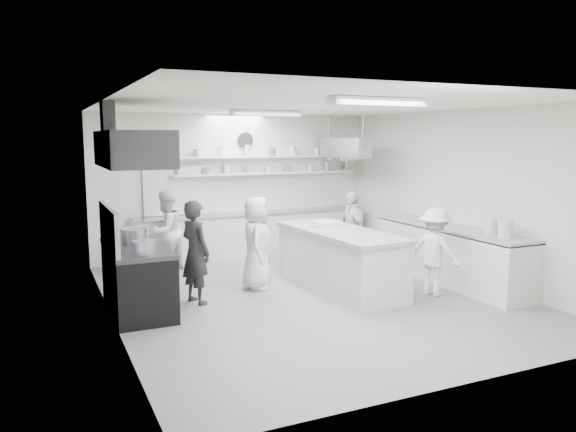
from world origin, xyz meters
name	(u,v)px	position (x,y,z in m)	size (l,w,h in m)	color
floor	(310,297)	(0.00, 0.00, -0.01)	(6.00, 7.00, 0.02)	gray
ceiling	(311,104)	(0.00, 0.00, 3.01)	(6.00, 7.00, 0.02)	white
wall_back	(236,185)	(0.00, 3.50, 1.50)	(6.00, 0.04, 3.00)	beige
wall_front	(470,240)	(0.00, -3.50, 1.50)	(6.00, 0.04, 3.00)	beige
wall_left	(109,214)	(-3.00, 0.00, 1.50)	(0.04, 7.00, 3.00)	beige
wall_right	(461,195)	(3.00, 0.00, 1.50)	(0.04, 7.00, 3.00)	beige
stove	(138,280)	(-2.60, 0.40, 0.45)	(0.80, 1.80, 0.90)	black
exhaust_hood	(133,149)	(-2.60, 0.40, 2.35)	(0.85, 2.00, 0.50)	#353436
back_counter	(255,235)	(0.30, 3.20, 0.46)	(5.00, 0.60, 0.92)	silver
shelf_lower	(269,173)	(0.70, 3.37, 1.75)	(4.20, 0.26, 0.04)	silver
shelf_upper	(269,157)	(0.70, 3.37, 2.10)	(4.20, 0.26, 0.04)	silver
pass_through_window	(175,190)	(-1.30, 3.48, 1.45)	(1.30, 0.04, 1.00)	black
wall_clock	(245,140)	(0.20, 3.46, 2.45)	(0.32, 0.32, 0.05)	white
right_counter	(451,255)	(2.65, -0.20, 0.47)	(0.74, 3.30, 0.94)	silver
pot_rack	(344,148)	(2.00, 2.40, 2.30)	(0.30, 1.60, 0.40)	#9A9EA5
light_fixture_front	(377,102)	(0.00, -1.80, 2.94)	(1.30, 0.25, 0.10)	silver
light_fixture_rear	(266,113)	(0.00, 1.80, 2.94)	(1.30, 0.25, 0.10)	silver
prep_island	(340,261)	(0.66, 0.20, 0.47)	(0.96, 2.57, 0.95)	silver
stove_pot	(135,238)	(-2.60, 0.49, 1.05)	(0.37, 0.37, 0.29)	#9A9EA5
cook_stove	(195,252)	(-1.73, 0.42, 0.79)	(0.58, 0.38, 1.58)	#272728
cook_back	(166,231)	(-1.69, 2.66, 0.76)	(0.74, 0.58, 1.53)	silver
cook_island_left	(256,243)	(-0.59, 0.82, 0.77)	(0.75, 0.49, 1.54)	silver
cook_island_right	(352,231)	(1.51, 1.25, 0.76)	(0.89, 0.37, 1.51)	silver
cook_right	(435,252)	(1.85, -0.74, 0.71)	(0.91, 0.52, 1.41)	silver
bowl_island_a	(321,228)	(0.52, 0.64, 0.98)	(0.29, 0.29, 0.07)	#9A9EA5
bowl_island_b	(343,232)	(0.64, 0.08, 0.98)	(0.21, 0.21, 0.07)	silver
bowl_right	(420,221)	(2.61, 0.63, 0.97)	(0.25, 0.25, 0.06)	silver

